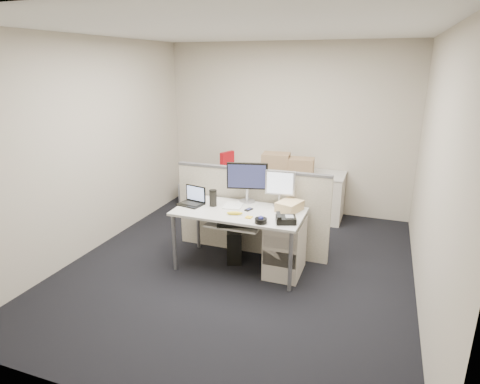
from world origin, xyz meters
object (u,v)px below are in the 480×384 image
at_px(monitor_main, 247,183).
at_px(desk, 239,216).
at_px(desk_phone, 286,220).
at_px(laptop, 190,196).

bearing_deg(monitor_main, desk, -101.46).
relative_size(monitor_main, desk_phone, 2.34).
height_order(monitor_main, desk_phone, monitor_main).
bearing_deg(desk_phone, laptop, 153.07).
xyz_separation_m(desk, monitor_main, (-0.01, 0.32, 0.31)).
relative_size(desk, laptop, 5.20).
bearing_deg(laptop, desk, 13.05).
bearing_deg(desk_phone, monitor_main, 121.33).
bearing_deg(desk, desk_phone, -16.70).
bearing_deg(desk, monitor_main, 92.29).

